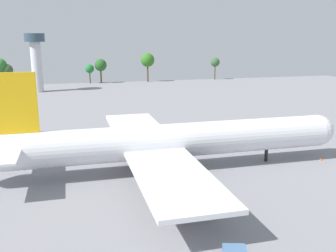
% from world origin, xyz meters
% --- Properties ---
extents(ground_plane, '(289.07, 289.07, 0.00)m').
position_xyz_m(ground_plane, '(0.00, 0.00, 0.00)').
color(ground_plane, gray).
extents(cargo_airplane, '(72.27, 59.51, 19.71)m').
position_xyz_m(cargo_airplane, '(-0.33, -0.00, 5.81)').
color(cargo_airplane, silver).
rests_on(cargo_airplane, ground_plane).
extents(safety_cone_nose, '(0.46, 0.46, 0.66)m').
position_xyz_m(safety_cone_nose, '(32.52, -2.71, 0.33)').
color(safety_cone_nose, orange).
rests_on(safety_cone_nose, ground_plane).
extents(control_tower, '(8.94, 8.94, 26.38)m').
position_xyz_m(control_tower, '(-31.52, 116.01, 16.24)').
color(control_tower, silver).
rests_on(control_tower, ground_plane).
extents(tree_line_backdrop, '(122.94, 7.57, 15.80)m').
position_xyz_m(tree_line_backdrop, '(-5.95, 141.82, 10.14)').
color(tree_line_backdrop, '#51381E').
rests_on(tree_line_backdrop, ground_plane).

